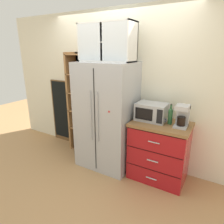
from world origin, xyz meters
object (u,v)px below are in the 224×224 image
at_px(coffee_maker, 182,116).
at_px(refrigerator, 107,116).
at_px(mug_cream, 162,120).
at_px(chalkboard_menu, 64,111).
at_px(bottle_green, 170,115).
at_px(microwave, 152,112).
at_px(mug_navy, 162,120).

bearing_deg(coffee_maker, refrigerator, -177.00).
distance_m(mug_cream, chalkboard_menu, 2.19).
height_order(bottle_green, chalkboard_menu, chalkboard_menu).
bearing_deg(microwave, chalkboard_menu, 173.97).
bearing_deg(mug_cream, mug_navy, -90.47).
height_order(microwave, mug_navy, microwave).
bearing_deg(bottle_green, chalkboard_menu, 174.21).
bearing_deg(mug_navy, mug_cream, 89.53).
distance_m(coffee_maker, mug_cream, 0.29).
height_order(microwave, coffee_maker, coffee_maker).
bearing_deg(chalkboard_menu, refrigerator, -13.89).
xyz_separation_m(refrigerator, coffee_maker, (1.17, 0.06, 0.19)).
bearing_deg(microwave, mug_navy, -17.89).
relative_size(microwave, mug_navy, 3.81).
bearing_deg(coffee_maker, mug_cream, 178.16).
distance_m(refrigerator, coffee_maker, 1.18).
relative_size(mug_navy, bottle_green, 0.39).
bearing_deg(microwave, bottle_green, -4.07).
relative_size(coffee_maker, chalkboard_menu, 0.24).
distance_m(refrigerator, mug_navy, 0.90).
bearing_deg(coffee_maker, bottle_green, 172.33).
bearing_deg(mug_cream, chalkboard_menu, 173.57).
distance_m(refrigerator, microwave, 0.75).
relative_size(mug_navy, chalkboard_menu, 0.09).
height_order(mug_cream, bottle_green, bottle_green).
relative_size(refrigerator, microwave, 3.94).
distance_m(coffee_maker, bottle_green, 0.17).
xyz_separation_m(refrigerator, bottle_green, (1.00, 0.08, 0.16)).
height_order(coffee_maker, bottle_green, coffee_maker).
relative_size(refrigerator, mug_cream, 14.63).
xyz_separation_m(bottle_green, chalkboard_menu, (-2.27, 0.23, -0.37)).
relative_size(mug_cream, bottle_green, 0.40).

